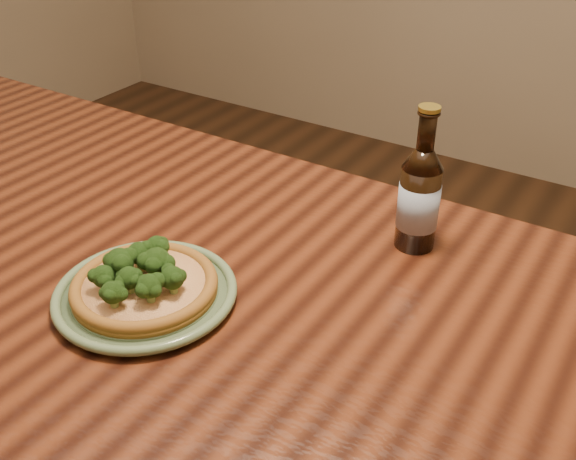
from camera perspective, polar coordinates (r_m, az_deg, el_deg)
The scene contains 4 objects.
table at distance 1.13m, azimuth -16.37°, elevation -5.59°, with size 1.60×0.90×0.75m.
plate at distance 0.95m, azimuth -11.96°, elevation -5.30°, with size 0.25×0.25×0.02m.
pizza at distance 0.93m, azimuth -12.14°, elevation -4.39°, with size 0.20×0.20×0.07m.
beer_bottle at distance 1.02m, azimuth 11.04°, elevation 2.75°, with size 0.06×0.06×0.23m.
Camera 1 is at (0.73, -0.45, 1.32)m, focal length 42.00 mm.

